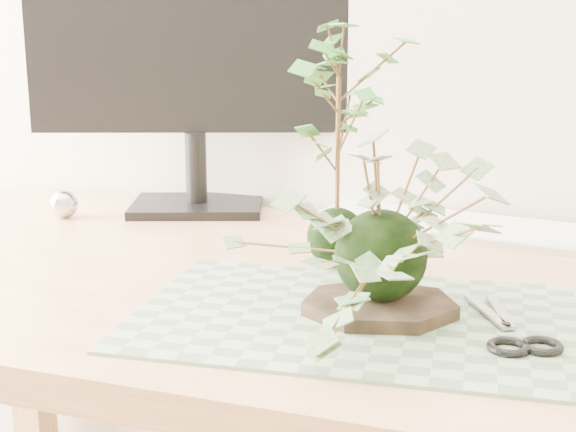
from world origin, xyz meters
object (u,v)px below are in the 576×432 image
at_px(desk, 369,350).
at_px(ivy_kokedama, 382,213).
at_px(maple_kokedama, 339,92).
at_px(monitor, 195,45).
at_px(keyboard, 466,227).

relative_size(desk, ivy_kokedama, 4.74).
distance_m(desk, maple_kokedama, 0.33).
relative_size(maple_kokedama, monitor, 0.62).
height_order(desk, ivy_kokedama, ivy_kokedama).
bearing_deg(keyboard, ivy_kokedama, -88.07).
bearing_deg(desk, ivy_kokedama, -72.03).
distance_m(ivy_kokedama, keyboard, 0.41).
relative_size(desk, monitor, 3.06).
distance_m(desk, ivy_kokedama, 0.23).
bearing_deg(keyboard, desk, -97.01).
height_order(maple_kokedama, monitor, monitor).
bearing_deg(ivy_kokedama, monitor, 135.06).
bearing_deg(ivy_kokedama, maple_kokedama, 119.97).
xyz_separation_m(keyboard, monitor, (-0.45, 0.01, 0.27)).
height_order(desk, monitor, monitor).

